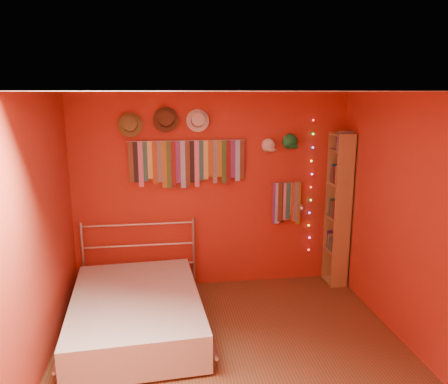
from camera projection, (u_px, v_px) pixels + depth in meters
name	position (u px, v px, depth m)	size (l,w,h in m)	color
ground	(235.00, 359.00, 4.17)	(3.50, 3.50, 0.00)	brown
back_wall	(212.00, 192.00, 5.58)	(3.50, 0.02, 2.50)	maroon
right_wall	(417.00, 227.00, 4.14)	(0.02, 3.50, 2.50)	maroon
left_wall	(30.00, 245.00, 3.65)	(0.02, 3.50, 2.50)	maroon
ceiling	(236.00, 92.00, 3.62)	(3.50, 3.50, 0.02)	white
tie_rack	(187.00, 161.00, 5.38)	(1.45, 0.03, 0.59)	#B6B6BB
small_tie_rack	(287.00, 202.00, 5.69)	(0.40, 0.03, 0.57)	#B6B6BB
fedora_olive	(130.00, 124.00, 5.16)	(0.29, 0.16, 0.29)	brown
fedora_brown	(166.00, 119.00, 5.20)	(0.31, 0.17, 0.30)	#492D1A
fedora_white	(198.00, 120.00, 5.26)	(0.28, 0.15, 0.27)	beige
cap_white	(268.00, 145.00, 5.50)	(0.18, 0.22, 0.18)	white
cap_green	(290.00, 142.00, 5.53)	(0.19, 0.24, 0.19)	#1C7F3C
fairy_lights	(311.00, 187.00, 5.72)	(0.05, 0.02, 1.77)	#FF3333
reading_lamp	(301.00, 208.00, 5.56)	(0.07, 0.30, 0.09)	#B6B6BB
bookshelf	(341.00, 209.00, 5.65)	(0.25, 0.34, 2.00)	olive
bed	(136.00, 312.00, 4.64)	(1.52, 1.98, 0.94)	#B6B6BB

